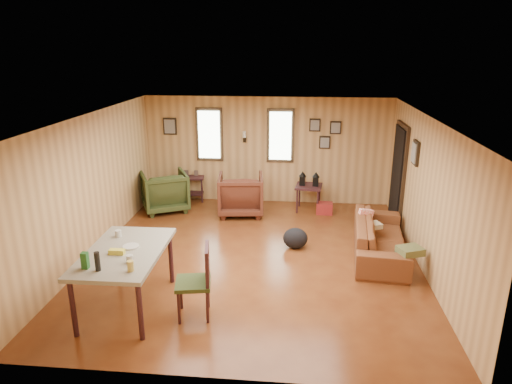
# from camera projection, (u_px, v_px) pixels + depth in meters

# --- Properties ---
(room) EXTENTS (5.54, 6.04, 2.44)m
(room) POSITION_uv_depth(u_px,v_px,m) (265.00, 186.00, 7.68)
(room) COLOR brown
(room) RESTS_ON ground
(sofa) EXTENTS (0.83, 2.19, 0.84)m
(sofa) POSITION_uv_depth(u_px,v_px,m) (381.00, 232.00, 7.80)
(sofa) COLOR brown
(sofa) RESTS_ON ground
(recliner_brown) EXTENTS (1.03, 0.97, 0.96)m
(recliner_brown) POSITION_uv_depth(u_px,v_px,m) (241.00, 192.00, 9.70)
(recliner_brown) COLOR #4E2417
(recliner_brown) RESTS_ON ground
(recliner_green) EXTENTS (1.21, 1.18, 0.95)m
(recliner_green) POSITION_uv_depth(u_px,v_px,m) (165.00, 189.00, 9.92)
(recliner_green) COLOR #33401D
(recliner_green) RESTS_ON ground
(end_table) EXTENTS (0.63, 0.59, 0.72)m
(end_table) POSITION_uv_depth(u_px,v_px,m) (192.00, 183.00, 10.60)
(end_table) COLOR #36181C
(end_table) RESTS_ON ground
(side_table) EXTENTS (0.61, 0.61, 0.88)m
(side_table) POSITION_uv_depth(u_px,v_px,m) (309.00, 184.00, 9.86)
(side_table) COLOR #36181C
(side_table) RESTS_ON ground
(cooler) EXTENTS (0.35, 0.26, 0.24)m
(cooler) POSITION_uv_depth(u_px,v_px,m) (324.00, 208.00, 9.81)
(cooler) COLOR maroon
(cooler) RESTS_ON ground
(backpack) EXTENTS (0.49, 0.40, 0.38)m
(backpack) POSITION_uv_depth(u_px,v_px,m) (295.00, 238.00, 8.11)
(backpack) COLOR black
(backpack) RESTS_ON ground
(sofa_pillows) EXTENTS (0.90, 1.52, 0.32)m
(sofa_pillows) POSITION_uv_depth(u_px,v_px,m) (388.00, 235.00, 7.50)
(sofa_pillows) COLOR #555C33
(sofa_pillows) RESTS_ON sofa
(dining_table) EXTENTS (1.02, 1.68, 1.09)m
(dining_table) POSITION_uv_depth(u_px,v_px,m) (124.00, 256.00, 6.10)
(dining_table) COLOR gray
(dining_table) RESTS_ON ground
(dining_chair) EXTENTS (0.53, 0.53, 1.01)m
(dining_chair) POSITION_uv_depth(u_px,v_px,m) (199.00, 278.00, 5.97)
(dining_chair) COLOR #33401D
(dining_chair) RESTS_ON ground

